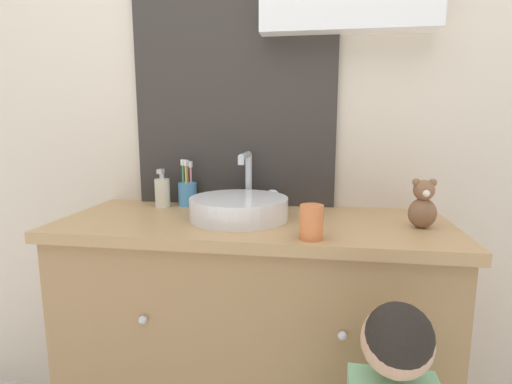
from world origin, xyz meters
The scene contains 7 objects.
wall_back centered at (0.01, 0.62, 1.29)m, with size 3.20×0.18×2.50m.
vanity_counter centered at (0.00, 0.35, 0.45)m, with size 1.25×0.50×0.89m.
sink_basin centered at (-0.04, 0.36, 0.93)m, with size 0.32×0.37×0.21m.
toothbrush_holder centered at (-0.28, 0.53, 0.94)m, with size 0.07×0.07×0.18m.
soap_dispenser centered at (-0.37, 0.50, 0.94)m, with size 0.05×0.05×0.14m.
teddy_bear centered at (0.52, 0.33, 0.96)m, with size 0.08×0.07×0.15m.
drinking_cup centered at (0.19, 0.16, 0.94)m, with size 0.06×0.06×0.09m, color orange.
Camera 1 is at (0.21, -0.89, 1.20)m, focal length 28.00 mm.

